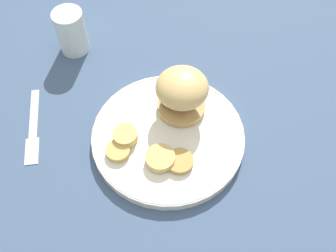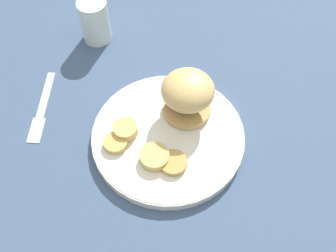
# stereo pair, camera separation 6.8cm
# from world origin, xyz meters

# --- Properties ---
(ground_plane) EXTENTS (4.00, 4.00, 0.00)m
(ground_plane) POSITION_xyz_m (0.00, 0.00, 0.00)
(ground_plane) COLOR #3D5170
(dinner_plate) EXTENTS (0.27, 0.27, 0.02)m
(dinner_plate) POSITION_xyz_m (0.00, 0.00, 0.01)
(dinner_plate) COLOR white
(dinner_plate) RESTS_ON ground_plane
(sandwich) EXTENTS (0.10, 0.09, 0.09)m
(sandwich) POSITION_xyz_m (-0.06, -0.03, 0.07)
(sandwich) COLOR tan
(sandwich) RESTS_ON dinner_plate
(potato_round_0) EXTENTS (0.04, 0.04, 0.02)m
(potato_round_0) POSITION_xyz_m (0.06, -0.04, 0.03)
(potato_round_0) COLOR #DBB766
(potato_round_0) RESTS_ON dinner_plate
(potato_round_1) EXTENTS (0.05, 0.05, 0.02)m
(potato_round_1) POSITION_xyz_m (0.05, 0.03, 0.03)
(potato_round_1) COLOR #DBB766
(potato_round_1) RESTS_ON dinner_plate
(potato_round_2) EXTENTS (0.05, 0.05, 0.01)m
(potato_round_2) POSITION_xyz_m (0.02, 0.06, 0.02)
(potato_round_2) COLOR tan
(potato_round_2) RESTS_ON dinner_plate
(potato_round_3) EXTENTS (0.04, 0.04, 0.01)m
(potato_round_3) POSITION_xyz_m (0.09, -0.03, 0.02)
(potato_round_3) COLOR tan
(potato_round_3) RESTS_ON dinner_plate
(fork) EXTENTS (0.11, 0.15, 0.00)m
(fork) POSITION_xyz_m (0.17, -0.18, 0.00)
(fork) COLOR silver
(fork) RESTS_ON ground_plane
(drinking_glass) EXTENTS (0.06, 0.06, 0.09)m
(drinking_glass) POSITION_xyz_m (0.00, -0.30, 0.05)
(drinking_glass) COLOR silver
(drinking_glass) RESTS_ON ground_plane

